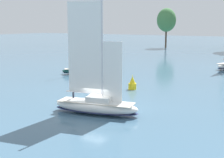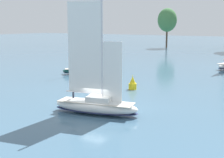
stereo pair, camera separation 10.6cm
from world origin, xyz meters
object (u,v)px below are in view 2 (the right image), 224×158
Objects in this scene: tree_shore_center at (167,20)px; channel_buoy at (133,84)px; sailboat_moored_far_slip at (82,70)px; sailboat_main at (96,104)px.

tree_shore_center is 7.31× the size of channel_buoy.
sailboat_moored_far_slip is (11.06, -65.28, -9.36)m from tree_shore_center.
tree_shore_center is 88.99m from sailboat_main.
sailboat_moored_far_slip is (-16.20, 18.94, -0.31)m from sailboat_main.
channel_buoy is (13.74, -6.81, 0.12)m from sailboat_moored_far_slip.
tree_shore_center is 1.20× the size of sailboat_main.
sailboat_main is at bearing -72.06° from tree_shore_center.
sailboat_main is (27.27, -84.23, -9.05)m from tree_shore_center.
channel_buoy is at bearing 101.47° from sailboat_main.
sailboat_main is 12.39m from channel_buoy.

